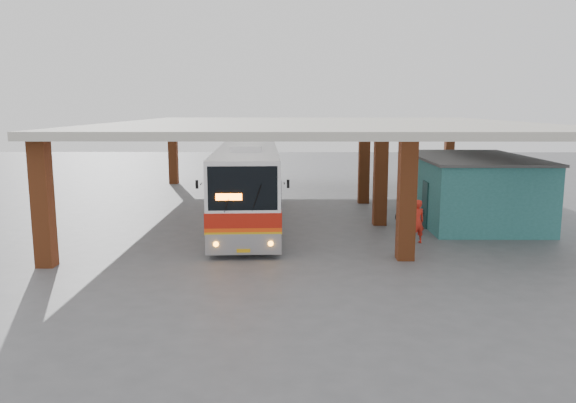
# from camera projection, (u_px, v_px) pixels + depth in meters

# --- Properties ---
(ground) EXTENTS (90.00, 90.00, 0.00)m
(ground) POSITION_uv_depth(u_px,v_px,m) (318.00, 240.00, 23.20)
(ground) COLOR #515154
(ground) RESTS_ON ground
(brick_columns) EXTENTS (20.10, 21.60, 4.35)m
(brick_columns) POSITION_uv_depth(u_px,v_px,m) (342.00, 173.00, 27.75)
(brick_columns) COLOR brown
(brick_columns) RESTS_ON ground
(canopy_roof) EXTENTS (21.00, 23.00, 0.30)m
(canopy_roof) POSITION_uv_depth(u_px,v_px,m) (323.00, 125.00, 28.85)
(canopy_roof) COLOR beige
(canopy_roof) RESTS_ON brick_columns
(shop_building) EXTENTS (5.20, 8.20, 3.11)m
(shop_building) POSITION_uv_depth(u_px,v_px,m) (471.00, 188.00, 26.82)
(shop_building) COLOR #2B6D6A
(shop_building) RESTS_ON ground
(coach_bus) EXTENTS (3.41, 13.16, 3.80)m
(coach_bus) POSITION_uv_depth(u_px,v_px,m) (248.00, 184.00, 26.03)
(coach_bus) COLOR white
(coach_bus) RESTS_ON ground
(motorcycle) EXTENTS (2.19, 1.53, 1.09)m
(motorcycle) POSITION_uv_depth(u_px,v_px,m) (418.00, 214.00, 25.72)
(motorcycle) COLOR black
(motorcycle) RESTS_ON ground
(pedestrian) EXTENTS (0.74, 0.58, 1.77)m
(pedestrian) POSITION_uv_depth(u_px,v_px,m) (417.00, 221.00, 22.47)
(pedestrian) COLOR red
(pedestrian) RESTS_ON ground
(red_chair) EXTENTS (0.53, 0.53, 0.85)m
(red_chair) POSITION_uv_depth(u_px,v_px,m) (411.00, 205.00, 29.07)
(red_chair) COLOR red
(red_chair) RESTS_ON ground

